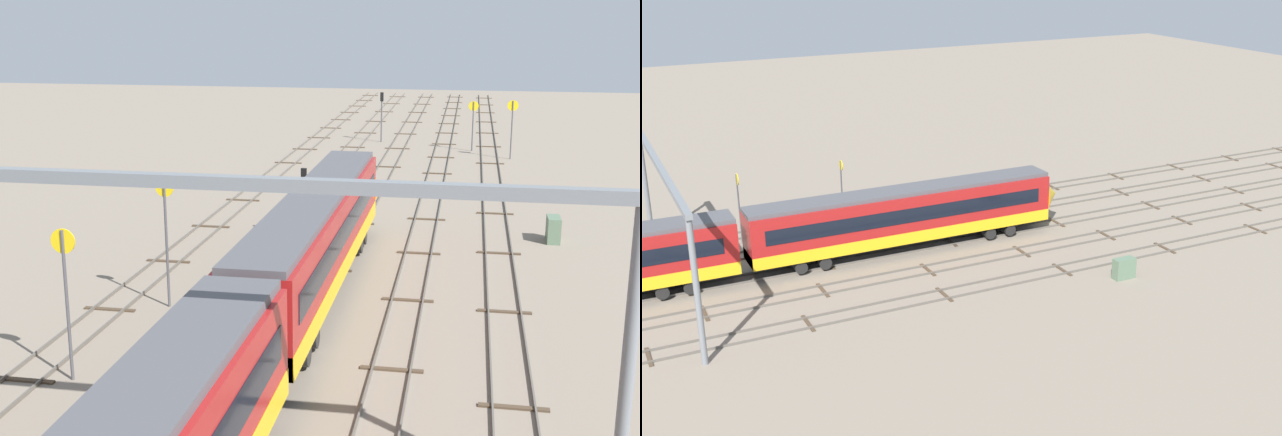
# 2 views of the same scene
# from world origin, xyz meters

# --- Properties ---
(ground_plane) EXTENTS (205.64, 205.64, 0.00)m
(ground_plane) POSITION_xyz_m (0.00, 0.00, 0.00)
(ground_plane) COLOR gray
(track_near_foreground) EXTENTS (189.64, 2.40, 0.16)m
(track_near_foreground) POSITION_xyz_m (0.00, -8.80, 0.07)
(track_near_foreground) COLOR #59544C
(track_near_foreground) RESTS_ON ground
(track_second_near) EXTENTS (189.64, 2.40, 0.16)m
(track_second_near) POSITION_xyz_m (-0.00, -4.40, 0.07)
(track_second_near) COLOR #59544C
(track_second_near) RESTS_ON ground
(track_with_train) EXTENTS (189.64, 2.40, 0.16)m
(track_with_train) POSITION_xyz_m (-0.00, 0.00, 0.07)
(track_with_train) COLOR #59544C
(track_with_train) RESTS_ON ground
(track_second_far) EXTENTS (189.64, 2.40, 0.16)m
(track_second_far) POSITION_xyz_m (-0.00, 4.40, 0.07)
(track_second_far) COLOR #59544C
(track_second_far) RESTS_ON ground
(track_far_background) EXTENTS (189.64, 2.40, 0.16)m
(track_far_background) POSITION_xyz_m (-0.00, 8.80, 0.07)
(track_far_background) COLOR #59544C
(track_far_background) RESTS_ON ground
(overhead_gantry) EXTENTS (0.40, 22.76, 9.11)m
(overhead_gantry) POSITION_xyz_m (-20.92, 0.06, 7.04)
(overhead_gantry) COLOR slate
(overhead_gantry) RESTS_ON ground
(speed_sign_near_foreground) EXTENTS (0.14, 0.92, 5.74)m
(speed_sign_near_foreground) POSITION_xyz_m (-14.72, 7.07, 3.68)
(speed_sign_near_foreground) COLOR #4C4C51
(speed_sign_near_foreground) RESTS_ON ground
(speed_sign_mid_trackside) EXTENTS (0.14, 0.82, 5.96)m
(speed_sign_mid_trackside) POSITION_xyz_m (-6.63, 6.30, 3.71)
(speed_sign_mid_trackside) COLOR #4C4C51
(speed_sign_mid_trackside) RESTS_ON ground
(signal_light_trackside_approach) EXTENTS (0.31, 0.32, 4.30)m
(signal_light_trackside_approach) POSITION_xyz_m (5.70, 2.46, 2.83)
(signal_light_trackside_approach) COLOR #4C4C51
(signal_light_trackside_approach) RESTS_ON ground
(relay_cabinet) EXTENTS (1.61, 0.74, 1.50)m
(relay_cabinet) POSITION_xyz_m (7.83, -11.96, 0.75)
(relay_cabinet) COLOR #597259
(relay_cabinet) RESTS_ON ground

